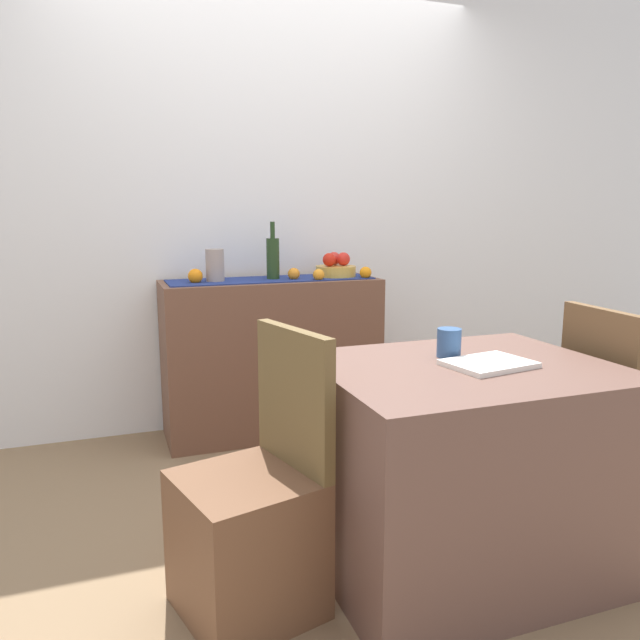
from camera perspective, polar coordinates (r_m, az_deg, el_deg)
ground_plane at (r=2.81m, az=2.10°, el=-16.62°), size 6.40×6.40×0.02m
room_wall_rear at (r=3.63m, az=-4.88°, el=11.64°), size 6.40×0.06×2.70m
sideboard_console at (r=3.46m, az=-4.52°, el=-3.48°), size 1.20×0.42×0.88m
table_runner at (r=3.38m, az=-4.62°, el=3.83°), size 1.13×0.32×0.01m
fruit_bowl at (r=3.50m, az=1.49°, el=4.62°), size 0.23×0.23×0.06m
apple_right at (r=3.50m, az=2.21°, el=5.74°), size 0.08×0.08×0.08m
apple_left at (r=3.47m, az=0.87°, el=5.69°), size 0.08×0.08×0.08m
apple_rear at (r=3.56m, az=1.33°, el=5.80°), size 0.08×0.08×0.08m
wine_bottle at (r=3.37m, az=-4.45°, el=5.85°), size 0.07×0.07×0.32m
ceramic_vase at (r=3.31m, az=-9.84°, el=5.05°), size 0.10×0.10×0.18m
orange_loose_end at (r=3.44m, az=4.30°, el=4.46°), size 0.07×0.07×0.07m
orange_loose_mid at (r=3.27m, az=-11.63°, el=4.06°), size 0.08×0.08×0.08m
orange_loose_near_bowl at (r=3.37m, az=-2.48°, el=4.35°), size 0.07×0.07×0.07m
orange_loose_far at (r=3.33m, az=-0.13°, el=4.27°), size 0.06×0.06×0.06m
dining_table at (r=2.27m, az=13.16°, el=-13.21°), size 1.00×0.81×0.74m
open_book at (r=2.15m, az=15.56°, el=-3.98°), size 0.31×0.25×0.02m
coffee_cup at (r=2.24m, az=12.02°, el=-2.10°), size 0.09×0.09×0.10m
chair_near_window at (r=2.04m, az=-6.48°, el=-19.06°), size 0.49×0.49×0.90m
chair_by_corner at (r=2.78m, az=26.72°, el=-11.93°), size 0.43×0.43×0.90m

